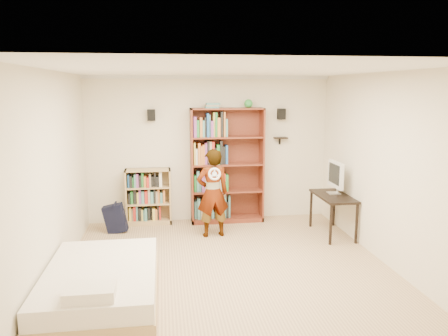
# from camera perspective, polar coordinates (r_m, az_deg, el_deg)

# --- Properties ---
(ground) EXTENTS (4.50, 5.00, 0.01)m
(ground) POSITION_cam_1_polar(r_m,az_deg,el_deg) (6.14, 0.72, -13.36)
(ground) COLOR tan
(ground) RESTS_ON ground
(room_shell) EXTENTS (4.52, 5.02, 2.71)m
(room_shell) POSITION_cam_1_polar(r_m,az_deg,el_deg) (5.67, 0.76, 3.17)
(room_shell) COLOR beige
(room_shell) RESTS_ON ground
(crown_molding) EXTENTS (4.50, 5.00, 0.06)m
(crown_molding) POSITION_cam_1_polar(r_m,az_deg,el_deg) (5.63, 0.79, 12.39)
(crown_molding) COLOR silver
(crown_molding) RESTS_ON room_shell
(speaker_left) EXTENTS (0.14, 0.12, 0.20)m
(speaker_left) POSITION_cam_1_polar(r_m,az_deg,el_deg) (7.97, -9.48, 6.84)
(speaker_left) COLOR black
(speaker_left) RESTS_ON room_shell
(speaker_right) EXTENTS (0.14, 0.12, 0.20)m
(speaker_right) POSITION_cam_1_polar(r_m,az_deg,el_deg) (8.27, 7.51, 7.02)
(speaker_right) COLOR black
(speaker_right) RESTS_ON room_shell
(wall_shelf) EXTENTS (0.25, 0.16, 0.02)m
(wall_shelf) POSITION_cam_1_polar(r_m,az_deg,el_deg) (8.32, 7.42, 3.93)
(wall_shelf) COLOR black
(wall_shelf) RESTS_ON room_shell
(tall_bookshelf) EXTENTS (1.34, 0.39, 2.12)m
(tall_bookshelf) POSITION_cam_1_polar(r_m,az_deg,el_deg) (8.07, 0.41, 0.30)
(tall_bookshelf) COLOR brown
(tall_bookshelf) RESTS_ON ground
(low_bookshelf) EXTENTS (0.82, 0.31, 1.02)m
(low_bookshelf) POSITION_cam_1_polar(r_m,az_deg,el_deg) (8.15, -9.83, -3.70)
(low_bookshelf) COLOR tan
(low_bookshelf) RESTS_ON ground
(computer_desk) EXTENTS (0.51, 1.02, 0.69)m
(computer_desk) POSITION_cam_1_polar(r_m,az_deg,el_deg) (7.70, 13.99, -5.97)
(computer_desk) COLOR black
(computer_desk) RESTS_ON ground
(imac) EXTENTS (0.12, 0.56, 0.56)m
(imac) POSITION_cam_1_polar(r_m,az_deg,el_deg) (7.66, 14.22, -1.23)
(imac) COLOR silver
(imac) RESTS_ON computer_desk
(daybed) EXTENTS (1.26, 1.94, 0.57)m
(daybed) POSITION_cam_1_polar(r_m,az_deg,el_deg) (5.36, -15.72, -14.13)
(daybed) COLOR white
(daybed) RESTS_ON ground
(person) EXTENTS (0.59, 0.43, 1.49)m
(person) POSITION_cam_1_polar(r_m,az_deg,el_deg) (7.31, -1.50, -3.29)
(person) COLOR black
(person) RESTS_ON ground
(wii_wheel) EXTENTS (0.20, 0.08, 0.21)m
(wii_wheel) POSITION_cam_1_polar(r_m,az_deg,el_deg) (6.96, -1.25, -0.79)
(wii_wheel) COLOR silver
(wii_wheel) RESTS_ON person
(navy_bag) EXTENTS (0.40, 0.27, 0.51)m
(navy_bag) POSITION_cam_1_polar(r_m,az_deg,el_deg) (7.85, -14.02, -6.35)
(navy_bag) COLOR black
(navy_bag) RESTS_ON ground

